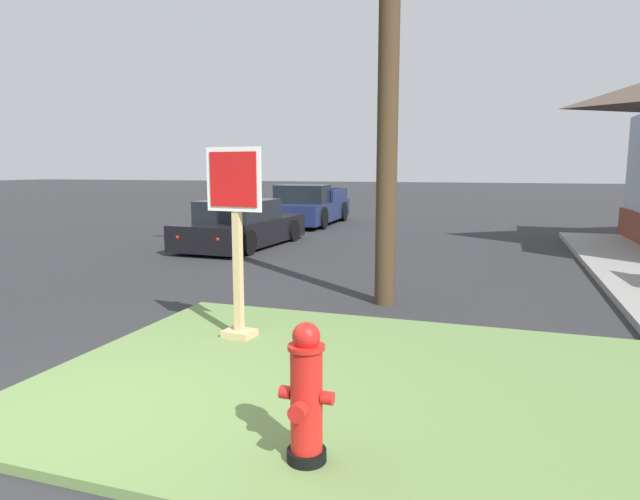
{
  "coord_description": "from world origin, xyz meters",
  "views": [
    {
      "loc": [
        3.14,
        -3.33,
        2.07
      ],
      "look_at": [
        0.91,
        3.37,
        1.01
      ],
      "focal_mm": 30.66,
      "sensor_mm": 36.0,
      "label": 1
    }
  ],
  "objects_px": {
    "fire_hydrant": "(306,396)",
    "manhole_cover": "(211,316)",
    "parked_sedan_black": "(242,226)",
    "stop_sign": "(237,246)",
    "pickup_truck_navy": "(308,208)"
  },
  "relations": [
    {
      "from": "fire_hydrant",
      "to": "manhole_cover",
      "type": "height_order",
      "value": "fire_hydrant"
    },
    {
      "from": "parked_sedan_black",
      "to": "stop_sign",
      "type": "bearing_deg",
      "value": -63.85
    },
    {
      "from": "fire_hydrant",
      "to": "pickup_truck_navy",
      "type": "bearing_deg",
      "value": 109.64
    },
    {
      "from": "stop_sign",
      "to": "manhole_cover",
      "type": "bearing_deg",
      "value": 133.76
    },
    {
      "from": "stop_sign",
      "to": "pickup_truck_navy",
      "type": "bearing_deg",
      "value": 106.3
    },
    {
      "from": "stop_sign",
      "to": "manhole_cover",
      "type": "relative_size",
      "value": 3.19
    },
    {
      "from": "fire_hydrant",
      "to": "stop_sign",
      "type": "relative_size",
      "value": 0.44
    },
    {
      "from": "fire_hydrant",
      "to": "manhole_cover",
      "type": "bearing_deg",
      "value": 128.33
    },
    {
      "from": "fire_hydrant",
      "to": "parked_sedan_black",
      "type": "distance_m",
      "value": 11.19
    },
    {
      "from": "fire_hydrant",
      "to": "parked_sedan_black",
      "type": "relative_size",
      "value": 0.22
    },
    {
      "from": "parked_sedan_black",
      "to": "pickup_truck_navy",
      "type": "xyz_separation_m",
      "value": [
        -0.29,
        6.03,
        0.07
      ]
    },
    {
      "from": "fire_hydrant",
      "to": "stop_sign",
      "type": "height_order",
      "value": "stop_sign"
    },
    {
      "from": "stop_sign",
      "to": "pickup_truck_navy",
      "type": "xyz_separation_m",
      "value": [
        -3.94,
        13.47,
        -0.55
      ]
    },
    {
      "from": "pickup_truck_navy",
      "to": "fire_hydrant",
      "type": "bearing_deg",
      "value": -70.36
    },
    {
      "from": "manhole_cover",
      "to": "parked_sedan_black",
      "type": "distance_m",
      "value": 7.04
    }
  ]
}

